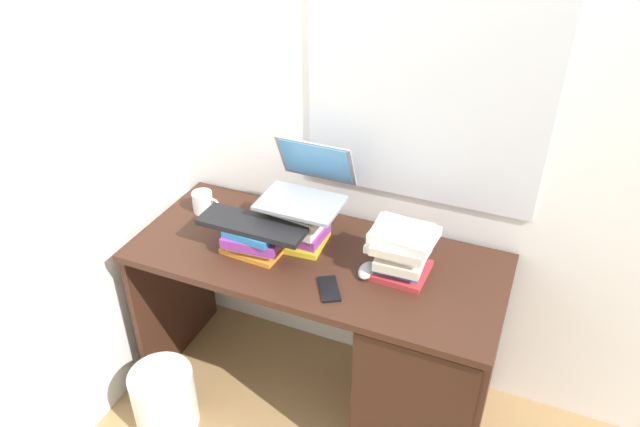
% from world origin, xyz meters
% --- Properties ---
extents(ground_plane, '(6.00, 6.00, 0.00)m').
position_xyz_m(ground_plane, '(0.00, 0.00, 0.00)').
color(ground_plane, '#9E7A4C').
extents(wall_back, '(6.00, 0.06, 2.60)m').
position_xyz_m(wall_back, '(0.00, 0.35, 1.30)').
color(wall_back, white).
rests_on(wall_back, ground).
extents(wall_left, '(0.05, 6.00, 2.60)m').
position_xyz_m(wall_left, '(-0.82, 0.00, 1.30)').
color(wall_left, silver).
rests_on(wall_left, ground).
extents(desk, '(1.44, 0.62, 0.77)m').
position_xyz_m(desk, '(0.37, -0.02, 0.42)').
color(desk, '#381E14').
rests_on(desk, ground).
extents(book_stack_tall, '(0.23, 0.20, 0.17)m').
position_xyz_m(book_stack_tall, '(-0.09, 0.06, 0.86)').
color(book_stack_tall, yellow).
rests_on(book_stack_tall, desk).
extents(book_stack_keyboard_riser, '(0.24, 0.19, 0.11)m').
position_xyz_m(book_stack_keyboard_riser, '(-0.23, -0.07, 0.83)').
color(book_stack_keyboard_riser, orange).
rests_on(book_stack_keyboard_riser, desk).
extents(book_stack_side, '(0.25, 0.20, 0.21)m').
position_xyz_m(book_stack_side, '(0.33, 0.02, 0.88)').
color(book_stack_side, '#B22D33').
rests_on(book_stack_side, desk).
extents(laptop, '(0.31, 0.31, 0.21)m').
position_xyz_m(laptop, '(-0.09, 0.13, 1.00)').
color(laptop, gray).
rests_on(laptop, book_stack_tall).
extents(keyboard, '(0.42, 0.14, 0.02)m').
position_xyz_m(keyboard, '(-0.23, -0.07, 0.90)').
color(keyboard, black).
rests_on(keyboard, book_stack_keyboard_riser).
extents(computer_mouse, '(0.06, 0.10, 0.04)m').
position_xyz_m(computer_mouse, '(0.22, -0.03, 0.79)').
color(computer_mouse, '#A5A8AD').
rests_on(computer_mouse, desk).
extents(mug, '(0.12, 0.09, 0.09)m').
position_xyz_m(mug, '(-0.57, 0.10, 0.82)').
color(mug, white).
rests_on(mug, desk).
extents(cell_phone, '(0.13, 0.15, 0.01)m').
position_xyz_m(cell_phone, '(0.12, -0.17, 0.78)').
color(cell_phone, black).
rests_on(cell_phone, desk).
extents(wastebasket, '(0.26, 0.26, 0.29)m').
position_xyz_m(wastebasket, '(-0.52, -0.40, 0.14)').
color(wastebasket, silver).
rests_on(wastebasket, ground).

